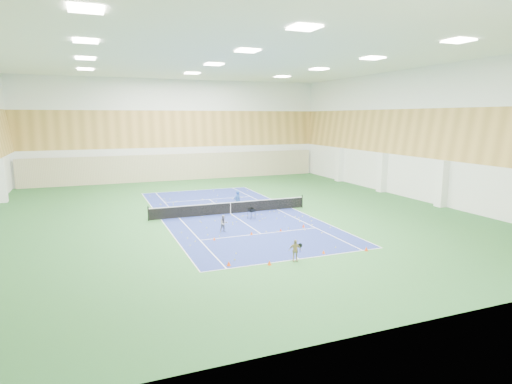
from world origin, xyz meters
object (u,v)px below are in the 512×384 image
(tennis_net, at_px, (230,207))
(ball_cart, at_px, (251,213))
(coach, at_px, (237,201))
(child_apron, at_px, (295,250))
(child_court, at_px, (224,224))

(tennis_net, relative_size, ball_cart, 15.49)
(tennis_net, bearing_deg, coach, 37.24)
(coach, bearing_deg, child_apron, 64.74)
(tennis_net, relative_size, child_court, 11.13)
(child_court, xyz_separation_m, ball_cart, (3.07, 2.84, -0.16))
(tennis_net, xyz_separation_m, coach, (0.79, 0.60, 0.32))
(coach, bearing_deg, tennis_net, 17.12)
(tennis_net, bearing_deg, child_court, -112.94)
(tennis_net, xyz_separation_m, child_court, (-2.13, -5.03, 0.03))
(coach, xyz_separation_m, ball_cart, (0.15, -2.79, -0.46))
(coach, height_order, child_court, coach)
(child_apron, height_order, ball_cart, child_apron)
(tennis_net, bearing_deg, ball_cart, -66.77)
(child_court, bearing_deg, tennis_net, 62.54)
(child_apron, relative_size, ball_cart, 1.44)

